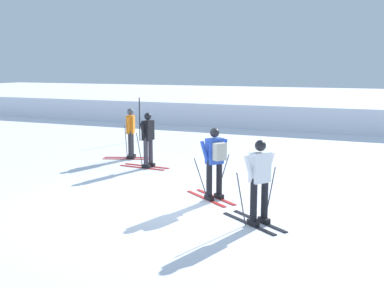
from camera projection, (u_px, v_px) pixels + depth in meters
ground_plane at (153, 206)px, 10.67m from camera, size 120.00×120.00×0.00m
far_snow_ridge at (301, 110)px, 27.13m from camera, size 80.00×9.98×1.20m
skier_black at (148, 138)px, 14.48m from camera, size 1.62×1.00×1.71m
skier_orange at (130, 132)px, 15.91m from camera, size 1.63×0.95×1.71m
skier_white at (259, 180)px, 9.24m from camera, size 1.53×1.22×1.71m
skier_blue at (215, 160)px, 10.96m from camera, size 1.52×1.23×1.71m
trail_marker_pole at (140, 119)px, 19.76m from camera, size 0.05×0.05×1.82m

